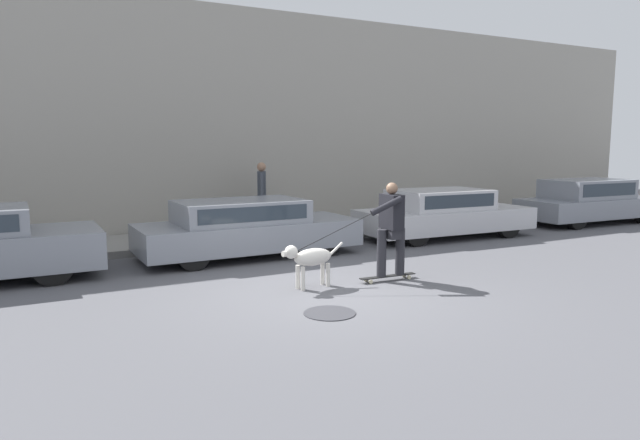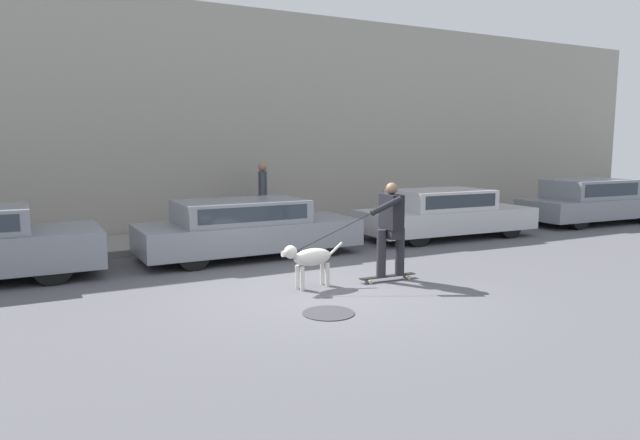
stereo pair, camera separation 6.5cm
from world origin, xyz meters
The scene contains 11 objects.
ground_plane centered at (0.00, 0.00, 0.00)m, with size 36.00×36.00×0.00m, color #545459.
back_wall centered at (0.00, 6.74, 2.91)m, with size 32.00×0.30×5.82m.
sidewalk_curb centered at (0.00, 5.45, 0.08)m, with size 30.00×2.24×0.16m.
parked_car_1 centered at (-0.16, 3.31, 0.60)m, with size 4.54×1.78×1.19m.
parked_car_2 centered at (5.06, 3.31, 0.60)m, with size 4.51×1.90×1.21m.
parked_car_3 centered at (10.55, 3.31, 0.63)m, with size 4.54×1.85×1.30m.
dog centered at (-0.19, 0.37, 0.50)m, with size 1.17×0.36×0.74m.
skateboarder centered at (1.27, 0.20, 0.95)m, with size 2.31×0.66×1.68m.
pedestrian_with_bag centered at (1.14, 5.64, 1.11)m, with size 0.38×0.66×1.71m.
manhole_cover centered at (-0.58, -1.01, 0.01)m, with size 0.73×0.73×0.01m.
fire_hydrant centered at (13.23, 4.08, 0.41)m, with size 0.18×0.18×0.79m.
Camera 1 is at (-4.30, -7.68, 2.33)m, focal length 32.00 mm.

